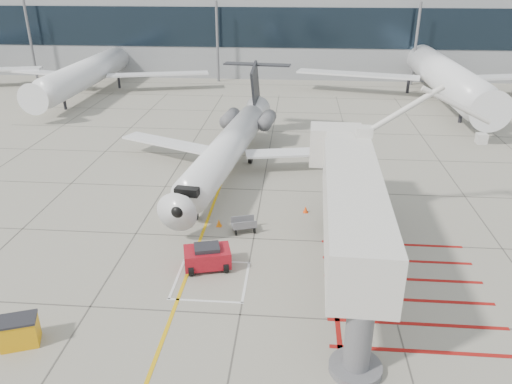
# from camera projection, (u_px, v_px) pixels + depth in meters

# --- Properties ---
(ground_plane) EXTENTS (260.00, 260.00, 0.00)m
(ground_plane) POSITION_uv_depth(u_px,v_px,m) (248.00, 272.00, 29.45)
(ground_plane) COLOR gray
(ground_plane) RESTS_ON ground
(regional_jet) EXTENTS (26.24, 31.43, 7.56)m
(regional_jet) POSITION_uv_depth(u_px,v_px,m) (220.00, 140.00, 40.16)
(regional_jet) COLOR white
(regional_jet) RESTS_ON ground_plane
(jet_bridge) EXTENTS (10.32, 20.78, 8.20)m
(jet_bridge) POSITION_uv_depth(u_px,v_px,m) (353.00, 217.00, 26.92)
(jet_bridge) COLOR silver
(jet_bridge) RESTS_ON ground_plane
(pushback_tug) EXTENTS (3.06, 2.32, 1.58)m
(pushback_tug) POSITION_uv_depth(u_px,v_px,m) (207.00, 256.00, 29.57)
(pushback_tug) COLOR maroon
(pushback_tug) RESTS_ON ground_plane
(spill_bin) EXTENTS (1.98, 1.65, 1.47)m
(spill_bin) POSITION_uv_depth(u_px,v_px,m) (19.00, 331.00, 23.52)
(spill_bin) COLOR orange
(spill_bin) RESTS_ON ground_plane
(baggage_cart) EXTENTS (1.85, 1.47, 1.02)m
(baggage_cart) POSITION_uv_depth(u_px,v_px,m) (244.00, 225.00, 33.77)
(baggage_cart) COLOR slate
(baggage_cart) RESTS_ON ground_plane
(ground_power_unit) EXTENTS (2.43, 1.50, 1.87)m
(ground_power_unit) POSITION_uv_depth(u_px,v_px,m) (359.00, 240.00, 31.09)
(ground_power_unit) COLOR silver
(ground_power_unit) RESTS_ON ground_plane
(cone_nose) EXTENTS (0.38, 0.38, 0.53)m
(cone_nose) POSITION_uv_depth(u_px,v_px,m) (219.00, 223.00, 34.59)
(cone_nose) COLOR orange
(cone_nose) RESTS_ON ground_plane
(cone_side) EXTENTS (0.36, 0.36, 0.50)m
(cone_side) POSITION_uv_depth(u_px,v_px,m) (306.00, 209.00, 36.55)
(cone_side) COLOR #F8460D
(cone_side) RESTS_ON ground_plane
(terminal_building) EXTENTS (180.00, 28.00, 14.00)m
(terminal_building) POSITION_uv_depth(u_px,v_px,m) (341.00, 26.00, 89.46)
(terminal_building) COLOR gray
(terminal_building) RESTS_ON ground_plane
(terminal_glass_band) EXTENTS (180.00, 0.10, 6.00)m
(terminal_glass_band) POSITION_uv_depth(u_px,v_px,m) (348.00, 28.00, 76.28)
(terminal_glass_band) COLOR black
(terminal_glass_band) RESTS_ON ground_plane
(bg_aircraft_b) EXTENTS (32.59, 36.21, 10.86)m
(bg_aircraft_b) POSITION_uv_depth(u_px,v_px,m) (93.00, 53.00, 71.08)
(bg_aircraft_b) COLOR silver
(bg_aircraft_b) RESTS_ON ground_plane
(bg_aircraft_c) EXTENTS (38.27, 42.53, 12.76)m
(bg_aircraft_c) POSITION_uv_depth(u_px,v_px,m) (440.00, 50.00, 67.02)
(bg_aircraft_c) COLOR silver
(bg_aircraft_c) RESTS_ON ground_plane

